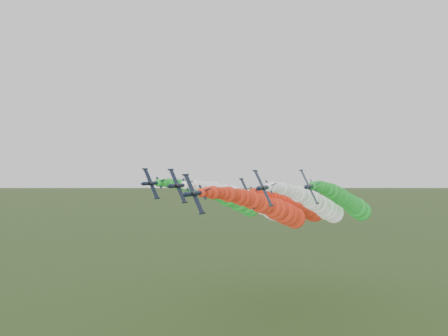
{
  "coord_description": "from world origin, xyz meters",
  "views": [
    {
      "loc": [
        47.5,
        -89.69,
        46.07
      ],
      "look_at": [
        6.6,
        5.65,
        46.04
      ],
      "focal_mm": 35.0,
      "sensor_mm": 36.0,
      "label": 1
    }
  ],
  "objects": [
    {
      "name": "jet_outer_right",
      "position": [
        28.73,
        56.87,
        34.83
      ],
      "size": [
        11.19,
        70.35,
        18.78
      ],
      "rotation": [
        0.0,
        1.11,
        0.0
      ],
      "color": "black",
      "rests_on": "ground"
    },
    {
      "name": "jet_outer_left",
      "position": [
        -11.79,
        54.17,
        34.77
      ],
      "size": [
        11.35,
        70.51,
        18.94
      ],
      "rotation": [
        0.0,
        1.11,
        0.0
      ],
      "color": "black",
      "rests_on": "ground"
    },
    {
      "name": "jet_inner_left",
      "position": [
        0.43,
        47.2,
        34.53
      ],
      "size": [
        11.35,
        70.51,
        18.95
      ],
      "rotation": [
        0.0,
        1.11,
        0.0
      ],
      "color": "black",
      "rests_on": "ground"
    },
    {
      "name": "jet_inner_right",
      "position": [
        20.69,
        49.38,
        34.35
      ],
      "size": [
        11.15,
        70.32,
        18.75
      ],
      "rotation": [
        0.0,
        1.11,
        0.0
      ],
      "color": "black",
      "rests_on": "ground"
    },
    {
      "name": "jet_lead",
      "position": [
        10.42,
        34.19,
        33.88
      ],
      "size": [
        11.07,
        70.23,
        18.66
      ],
      "rotation": [
        0.0,
        1.11,
        0.0
      ],
      "color": "black",
      "rests_on": "ground"
    },
    {
      "name": "jet_trail",
      "position": [
        10.79,
        64.98,
        32.33
      ],
      "size": [
        10.79,
        69.95,
        18.38
      ],
      "rotation": [
        0.0,
        1.11,
        0.0
      ],
      "color": "black",
      "rests_on": "ground"
    }
  ]
}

